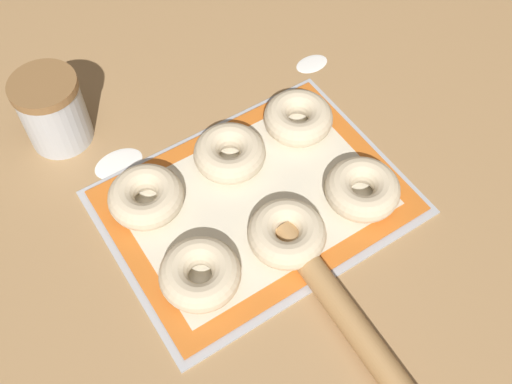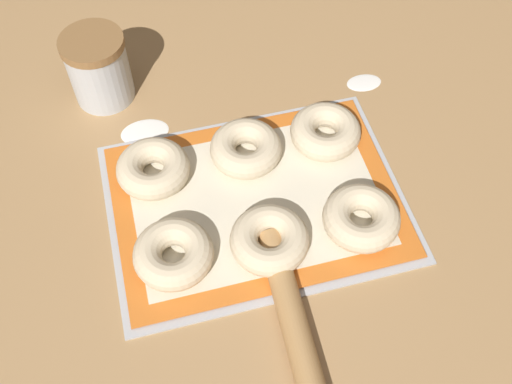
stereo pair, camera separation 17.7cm
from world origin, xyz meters
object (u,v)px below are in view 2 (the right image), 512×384
bagel_back_right (325,132)px  rolling_pin (302,351)px  bagel_front_right (361,218)px  bagel_back_center (246,148)px  baking_tray (256,202)px  bagel_back_left (153,169)px  flour_canister (99,68)px  bagel_front_left (173,254)px  bagel_front_center (270,240)px

bagel_back_right → rolling_pin: bagel_back_right is taller
bagel_front_right → bagel_back_right: same height
bagel_front_right → bagel_back_center: bearing=128.0°
baking_tray → bagel_back_center: 0.10m
bagel_back_left → flour_canister: flour_canister is taller
bagel_front_left → bagel_back_right: bearing=29.6°
bagel_front_right → bagel_back_right: size_ratio=1.00×
bagel_front_left → rolling_pin: bagel_front_left is taller
rolling_pin → bagel_front_center: bearing=89.3°
rolling_pin → bagel_front_right: bearing=49.4°
bagel_back_left → rolling_pin: bearing=-67.3°
bagel_front_right → bagel_back_left: same height
bagel_front_right → bagel_back_center: (-0.14, 0.18, 0.00)m
bagel_back_center → bagel_back_right: size_ratio=1.00×
bagel_front_right → bagel_back_left: 0.36m
baking_tray → bagel_back_left: bagel_back_left is taller
bagel_back_left → bagel_back_right: size_ratio=1.00×
bagel_back_left → bagel_back_center: 0.16m
bagel_front_left → bagel_front_center: size_ratio=1.00×
bagel_front_left → flour_canister: 0.40m
bagel_front_center → flour_canister: 0.46m
bagel_front_center → rolling_pin: bagel_front_center is taller
baking_tray → rolling_pin: 0.27m
bagel_back_center → bagel_front_left: bearing=-132.7°
bagel_back_center → bagel_back_right: (0.15, 0.00, 0.00)m
bagel_front_center → bagel_front_right: 0.15m
bagel_back_right → flour_canister: bearing=148.8°
bagel_front_left → rolling_pin: bearing=-52.6°
bagel_front_left → bagel_front_center: bearing=-5.3°
bagel_back_center → baking_tray: bearing=-93.8°
bagel_back_center → bagel_back_right: bearing=0.4°
bagel_back_left → bagel_back_right: 0.31m
bagel_front_right → bagel_back_center: size_ratio=1.00×
flour_canister → bagel_back_right: bearing=-31.2°
bagel_front_left → bagel_back_left: (-0.00, 0.17, 0.00)m
bagel_back_center → flour_canister: 0.32m
bagel_front_center → bagel_back_center: 0.19m
bagel_front_left → baking_tray: bearing=27.4°
bagel_front_right → bagel_back_left: bearing=149.3°
bagel_back_right → flour_canister: (-0.37, 0.22, 0.04)m
bagel_back_left → flour_canister: bearing=104.8°
bagel_back_right → rolling_pin: size_ratio=0.26×
flour_canister → bagel_front_right: bearing=-48.1°
bagel_front_left → bagel_back_center: (0.16, 0.17, 0.00)m
bagel_front_left → bagel_back_right: 0.35m
baking_tray → bagel_back_right: 0.18m
bagel_front_center → rolling_pin: (-0.00, -0.18, -0.01)m
bagel_front_center → bagel_back_center: (0.01, 0.19, 0.00)m
baking_tray → bagel_front_right: size_ratio=3.93×
rolling_pin → bagel_back_left: bearing=112.7°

